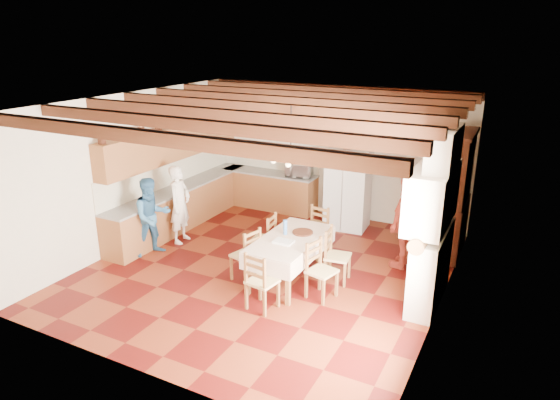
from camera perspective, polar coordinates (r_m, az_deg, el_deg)
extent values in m
cube|color=#4A0C09|center=(9.13, -1.44, -7.95)|extent=(6.00, 6.50, 0.02)
cube|color=silver|center=(8.23, -1.61, 11.18)|extent=(6.00, 6.50, 0.02)
cube|color=silver|center=(11.42, 6.41, 5.52)|extent=(6.00, 0.02, 3.00)
cube|color=silver|center=(6.11, -16.51, -7.20)|extent=(6.00, 0.02, 3.00)
cube|color=silver|center=(10.30, -16.39, 3.40)|extent=(0.02, 6.50, 3.00)
cube|color=silver|center=(7.66, 18.66, -2.09)|extent=(0.02, 6.50, 3.00)
cube|color=brown|center=(11.17, -11.07, -0.76)|extent=(0.60, 4.30, 0.86)
cube|color=brown|center=(12.06, -1.19, 1.07)|extent=(2.30, 0.60, 0.86)
cube|color=slate|center=(11.03, -11.21, 1.44)|extent=(0.62, 4.30, 0.04)
cube|color=slate|center=(11.93, -1.20, 3.13)|extent=(2.34, 0.62, 0.04)
cube|color=silver|center=(11.11, -12.47, 3.21)|extent=(0.03, 4.30, 0.60)
cube|color=silver|center=(12.09, -0.56, 4.91)|extent=(2.30, 0.03, 0.60)
cube|color=brown|center=(10.86, -12.06, 6.42)|extent=(0.35, 4.20, 0.70)
cube|color=black|center=(10.88, 14.10, 6.29)|extent=(0.34, 0.03, 0.42)
cube|color=silver|center=(10.82, 7.78, 1.29)|extent=(0.93, 0.78, 1.75)
cube|color=white|center=(8.47, 1.17, -4.50)|extent=(0.93, 1.79, 0.05)
cube|color=brown|center=(8.17, -3.71, -8.43)|extent=(0.07, 0.07, 0.73)
cube|color=brown|center=(7.85, 0.91, -9.60)|extent=(0.07, 0.07, 0.73)
cube|color=brown|center=(9.42, 1.34, -4.56)|extent=(0.07, 0.07, 0.73)
cube|color=brown|center=(9.14, 5.46, -5.40)|extent=(0.07, 0.07, 0.73)
torus|color=black|center=(8.00, 1.24, 5.41)|extent=(0.47, 0.47, 0.03)
imported|color=white|center=(10.20, -11.37, -0.48)|extent=(0.46, 0.63, 1.60)
imported|color=teal|center=(9.75, -14.42, -1.86)|extent=(0.83, 0.91, 1.52)
imported|color=#B03A29|center=(9.18, 14.29, -2.37)|extent=(0.68, 1.11, 1.76)
imported|color=silver|center=(11.54, 2.21, 3.54)|extent=(0.68, 0.54, 0.33)
imported|color=#3B190F|center=(10.59, 7.60, 6.73)|extent=(0.40, 0.40, 0.33)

